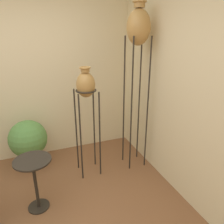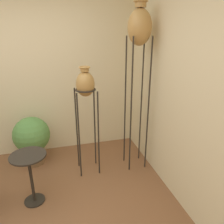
{
  "view_description": "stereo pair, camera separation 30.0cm",
  "coord_description": "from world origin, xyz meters",
  "px_view_note": "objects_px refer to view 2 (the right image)",
  "views": [
    {
      "loc": [
        0.24,
        -1.58,
        1.93
      ],
      "look_at": [
        1.27,
        1.05,
        0.88
      ],
      "focal_mm": 35.0,
      "sensor_mm": 36.0,
      "label": 1
    },
    {
      "loc": [
        0.53,
        -1.67,
        1.93
      ],
      "look_at": [
        1.27,
        1.05,
        0.88
      ],
      "focal_mm": 35.0,
      "sensor_mm": 36.0,
      "label": 2
    }
  ],
  "objects_px": {
    "side_table": "(30,169)",
    "potted_plant": "(32,138)",
    "vase_stand_medium": "(85,88)",
    "vase_stand_tall": "(140,32)"
  },
  "relations": [
    {
      "from": "vase_stand_medium",
      "to": "potted_plant",
      "type": "height_order",
      "value": "vase_stand_medium"
    },
    {
      "from": "vase_stand_medium",
      "to": "side_table",
      "type": "height_order",
      "value": "vase_stand_medium"
    },
    {
      "from": "vase_stand_tall",
      "to": "potted_plant",
      "type": "distance_m",
      "value": 2.15
    },
    {
      "from": "vase_stand_tall",
      "to": "side_table",
      "type": "xyz_separation_m",
      "value": [
        -1.44,
        -0.43,
        -1.46
      ]
    },
    {
      "from": "side_table",
      "to": "potted_plant",
      "type": "relative_size",
      "value": 0.86
    },
    {
      "from": "side_table",
      "to": "potted_plant",
      "type": "distance_m",
      "value": 0.87
    },
    {
      "from": "side_table",
      "to": "potted_plant",
      "type": "xyz_separation_m",
      "value": [
        -0.04,
        0.87,
        -0.03
      ]
    },
    {
      "from": "vase_stand_tall",
      "to": "vase_stand_medium",
      "type": "distance_m",
      "value": 0.98
    },
    {
      "from": "vase_stand_tall",
      "to": "vase_stand_medium",
      "type": "bearing_deg",
      "value": 176.92
    },
    {
      "from": "potted_plant",
      "to": "vase_stand_medium",
      "type": "bearing_deg",
      "value": -27.58
    }
  ]
}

